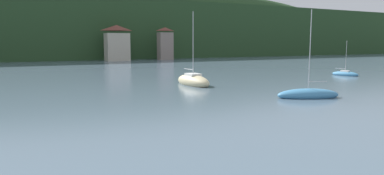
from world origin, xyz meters
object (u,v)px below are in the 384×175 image
(shore_building_central, at_px, (117,43))
(sailboat_far_5, at_px, (193,81))
(shore_building_eastcentral, at_px, (165,44))
(sailboat_far_3, at_px, (345,74))
(sailboat_mid_1, at_px, (308,95))

(shore_building_central, xyz_separation_m, sailboat_far_5, (-7.79, -62.34, -4.54))
(shore_building_eastcentral, xyz_separation_m, sailboat_far_3, (4.49, -61.76, -4.57))
(shore_building_central, height_order, shore_building_eastcentral, shore_building_central)
(shore_building_central, relative_size, sailboat_far_3, 1.78)
(sailboat_mid_1, xyz_separation_m, sailboat_far_3, (22.20, 13.92, -0.04))
(shore_building_eastcentral, distance_m, sailboat_far_5, 65.71)
(sailboat_far_5, bearing_deg, shore_building_eastcentral, 159.82)
(shore_building_eastcentral, distance_m, sailboat_far_3, 62.09)
(shore_building_central, bearing_deg, shore_building_eastcentral, -3.01)
(shore_building_central, distance_m, sailboat_far_5, 62.99)
(sailboat_mid_1, distance_m, sailboat_far_5, 14.92)
(sailboat_far_5, bearing_deg, sailboat_mid_1, 18.83)
(sailboat_far_3, relative_size, sailboat_far_5, 0.61)
(shore_building_eastcentral, bearing_deg, sailboat_mid_1, -103.17)
(sailboat_mid_1, bearing_deg, sailboat_far_5, -50.01)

